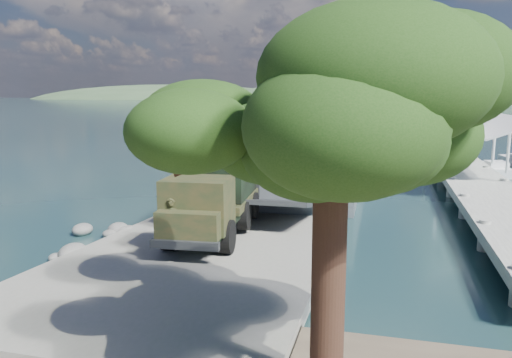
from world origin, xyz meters
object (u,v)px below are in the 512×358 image
at_px(landing_craft, 309,162).
at_px(sailboat_near, 492,170).
at_px(overhang_tree, 306,123).
at_px(soldier, 172,233).
at_px(pier, 471,168).
at_px(military_truck, 216,189).

relative_size(landing_craft, sailboat_near, 5.21).
bearing_deg(sailboat_near, overhang_tree, -115.43).
bearing_deg(soldier, landing_craft, 88.45).
relative_size(pier, landing_craft, 1.19).
bearing_deg(sailboat_near, soldier, -129.42).
relative_size(soldier, sailboat_near, 0.28).
height_order(landing_craft, overhang_tree, landing_craft).
xyz_separation_m(military_truck, soldier, (-0.42, -4.09, -1.02)).
distance_m(landing_craft, military_truck, 21.66).
height_order(pier, soldier, pier).
distance_m(pier, military_truck, 21.18).
distance_m(military_truck, overhang_tree, 13.35).
height_order(pier, military_truck, pier).
distance_m(landing_craft, sailboat_near, 15.71).
bearing_deg(landing_craft, sailboat_near, 11.49).
bearing_deg(pier, military_truck, -129.23).
height_order(military_truck, sailboat_near, sailboat_near).
relative_size(military_truck, soldier, 4.48).
distance_m(soldier, sailboat_near, 33.48).
distance_m(pier, overhang_tree, 29.15).
height_order(landing_craft, military_truck, landing_craft).
bearing_deg(military_truck, sailboat_near, 51.83).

